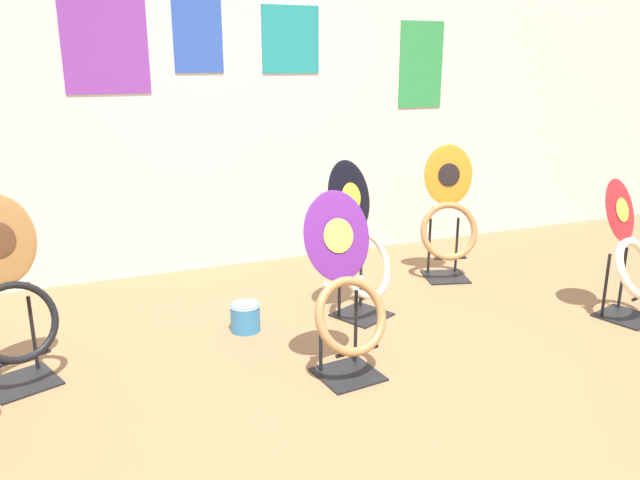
# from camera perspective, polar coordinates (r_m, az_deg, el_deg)

# --- Properties ---
(ground_plane) EXTENTS (14.00, 14.00, 0.00)m
(ground_plane) POSITION_cam_1_polar(r_m,az_deg,el_deg) (2.66, 8.78, -17.02)
(ground_plane) COLOR #8E6642
(wall_back) EXTENTS (8.00, 0.07, 2.60)m
(wall_back) POSITION_cam_1_polar(r_m,az_deg,el_deg) (4.46, -7.14, 14.17)
(wall_back) COLOR silver
(wall_back) RESTS_ON ground_plane
(toilet_seat_display_crimson_swirl) EXTENTS (0.41, 0.39, 0.80)m
(toilet_seat_display_crimson_swirl) POSITION_cam_1_polar(r_m,az_deg,el_deg) (3.97, 26.51, -1.43)
(toilet_seat_display_crimson_swirl) COLOR black
(toilet_seat_display_crimson_swirl) RESTS_ON ground_plane
(toilet_seat_display_orange_sun) EXTENTS (0.43, 0.35, 0.91)m
(toilet_seat_display_orange_sun) POSITION_cam_1_polar(r_m,az_deg,el_deg) (4.28, 11.67, 1.82)
(toilet_seat_display_orange_sun) COLOR black
(toilet_seat_display_orange_sun) RESTS_ON ground_plane
(toilet_seat_display_jazz_black) EXTENTS (0.46, 0.42, 0.90)m
(toilet_seat_display_jazz_black) POSITION_cam_1_polar(r_m,az_deg,el_deg) (3.57, 3.64, -0.55)
(toilet_seat_display_jazz_black) COLOR black
(toilet_seat_display_jazz_black) RESTS_ON ground_plane
(toilet_seat_display_purple_note) EXTENTS (0.39, 0.35, 0.87)m
(toilet_seat_display_purple_note) POSITION_cam_1_polar(r_m,az_deg,el_deg) (2.89, 2.43, -5.20)
(toilet_seat_display_purple_note) COLOR black
(toilet_seat_display_purple_note) RESTS_ON ground_plane
(toilet_seat_display_woodgrain) EXTENTS (0.43, 0.38, 0.88)m
(toilet_seat_display_woodgrain) POSITION_cam_1_polar(r_m,az_deg,el_deg) (3.13, -26.58, -4.47)
(toilet_seat_display_woodgrain) COLOR black
(toilet_seat_display_woodgrain) RESTS_ON ground_plane
(paint_can) EXTENTS (0.17, 0.17, 0.16)m
(paint_can) POSITION_cam_1_polar(r_m,az_deg,el_deg) (3.49, -6.84, -6.94)
(paint_can) COLOR teal
(paint_can) RESTS_ON ground_plane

